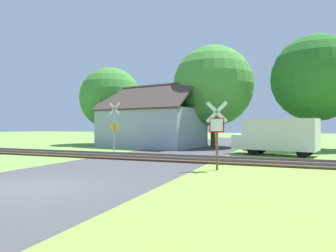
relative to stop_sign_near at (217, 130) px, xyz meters
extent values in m
plane|color=#6B9942|center=(-4.25, -5.42, -1.63)|extent=(160.00, 160.00, 0.00)
cube|color=#424244|center=(-4.25, -3.42, -1.62)|extent=(6.81, 80.00, 0.01)
cube|color=#75A83B|center=(2.15, -7.42, -1.62)|extent=(6.00, 20.00, 0.01)
cube|color=#422D1E|center=(-4.25, 3.09, -1.58)|extent=(60.00, 2.60, 0.10)
cube|color=slate|center=(-4.25, 3.80, -1.47)|extent=(60.00, 0.08, 0.12)
cube|color=slate|center=(-4.25, 2.37, -1.47)|extent=(60.00, 0.08, 0.12)
cylinder|color=brown|center=(0.00, 0.03, -0.38)|extent=(0.10, 0.10, 2.50)
cube|color=red|center=(0.00, -0.03, 0.20)|extent=(0.60, 0.07, 0.60)
cube|color=white|center=(0.00, -0.05, 0.20)|extent=(0.49, 0.04, 0.49)
cube|color=white|center=(0.00, -0.03, 0.72)|extent=(0.88, 0.08, 0.88)
cube|color=white|center=(0.00, -0.03, 0.72)|extent=(0.88, 0.08, 0.88)
cylinder|color=#9E9EA5|center=(-8.35, 5.66, -0.01)|extent=(0.09, 0.09, 3.24)
cube|color=white|center=(-8.35, 5.72, 1.37)|extent=(0.88, 0.07, 0.88)
cube|color=white|center=(-8.35, 5.72, 1.37)|extent=(0.88, 0.07, 0.88)
cylinder|color=yellow|center=(-8.35, 5.72, 0.12)|extent=(0.64, 0.06, 0.64)
cube|color=#99A3B7|center=(-8.46, 11.94, 0.01)|extent=(9.11, 6.81, 3.27)
cube|color=#473833|center=(-8.69, 10.58, 2.65)|extent=(9.12, 4.54, 2.35)
cube|color=#473833|center=(-8.23, 13.29, 2.65)|extent=(9.12, 4.54, 2.35)
cube|color=brown|center=(-6.21, 11.55, 2.87)|extent=(0.58, 0.58, 1.10)
cylinder|color=#513823|center=(4.73, 14.38, -0.10)|extent=(0.31, 0.31, 3.05)
sphere|color=#286B23|center=(4.73, 14.38, 3.99)|extent=(6.84, 6.84, 6.84)
cylinder|color=#513823|center=(-3.43, 14.01, -0.27)|extent=(0.43, 0.43, 2.71)
sphere|color=#478E38|center=(-3.43, 14.01, 3.73)|extent=(7.05, 7.05, 7.05)
cylinder|color=#513823|center=(-13.93, 13.92, -0.46)|extent=(0.46, 0.46, 2.34)
sphere|color=#3D8433|center=(-13.93, 13.92, 3.02)|extent=(6.13, 6.13, 6.13)
cube|color=silver|center=(2.23, 7.62, -0.34)|extent=(4.53, 2.84, 1.90)
cube|color=silver|center=(-0.15, 8.20, -0.84)|extent=(1.11, 1.92, 0.90)
cube|color=#19232D|center=(0.21, 8.11, 0.00)|extent=(0.42, 1.58, 0.85)
cube|color=navy|center=(2.46, 8.55, -0.67)|extent=(3.67, 0.91, 0.16)
cylinder|color=black|center=(1.03, 8.72, -1.29)|extent=(0.70, 0.34, 0.68)
cylinder|color=black|center=(0.66, 7.20, -1.29)|extent=(0.70, 0.34, 0.68)
cylinder|color=black|center=(3.80, 8.04, -1.29)|extent=(0.70, 0.34, 0.68)
cylinder|color=black|center=(3.43, 6.52, -1.29)|extent=(0.70, 0.34, 0.68)
camera|label=1|loc=(2.63, -11.92, 0.13)|focal=32.00mm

